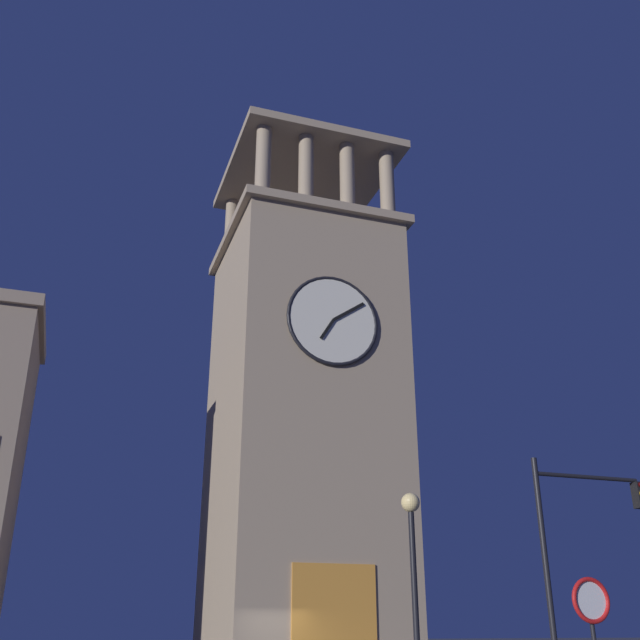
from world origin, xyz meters
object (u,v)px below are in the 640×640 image
clocktower (303,425)px  no_horn_sign (592,613)px  traffic_signal_near (577,537)px  street_lamp (413,556)px

clocktower → no_horn_sign: 20.43m
traffic_signal_near → no_horn_sign: (4.53, 6.06, -2.06)m
street_lamp → no_horn_sign: size_ratio=1.77×
clocktower → street_lamp: 16.11m
clocktower → traffic_signal_near: bearing=107.3°
traffic_signal_near → street_lamp: 6.20m
no_horn_sign → street_lamp: bearing=-72.6°
clocktower → street_lamp: (1.91, 14.49, -6.77)m
clocktower → traffic_signal_near: (-3.97, 12.71, -5.97)m
clocktower → street_lamp: bearing=82.5°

